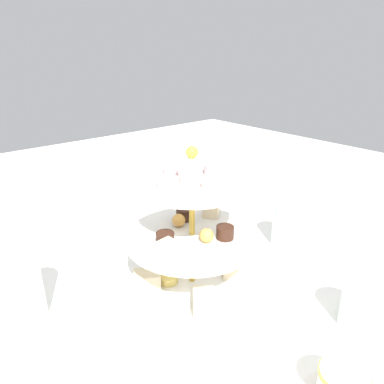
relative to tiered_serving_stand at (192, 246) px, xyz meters
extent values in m
plane|color=white|center=(0.00, 0.00, -0.08)|extent=(2.40, 2.40, 0.00)
cylinder|color=white|center=(0.00, 0.00, -0.08)|extent=(0.28, 0.28, 0.01)
cylinder|color=white|center=(0.00, 0.00, 0.02)|extent=(0.23, 0.23, 0.01)
cylinder|color=white|center=(0.00, 0.00, 0.12)|extent=(0.18, 0.18, 0.01)
cylinder|color=gold|center=(0.00, 0.00, 0.04)|extent=(0.01, 0.01, 0.25)
sphere|color=gold|center=(0.00, 0.00, 0.17)|extent=(0.02, 0.02, 0.02)
cube|color=beige|center=(0.07, -0.04, -0.06)|extent=(0.06, 0.06, 0.03)
cube|color=beige|center=(0.04, 0.07, -0.06)|extent=(0.06, 0.06, 0.03)
cube|color=beige|center=(-0.07, 0.04, -0.06)|extent=(0.06, 0.06, 0.03)
cube|color=beige|center=(-0.04, -0.07, -0.06)|extent=(0.05, 0.06, 0.03)
cylinder|color=#E5C660|center=(0.03, -0.03, -0.07)|extent=(0.04, 0.04, 0.01)
cylinder|color=#381E14|center=(-0.03, -0.05, 0.04)|extent=(0.03, 0.03, 0.02)
cylinder|color=#381E14|center=(0.06, 0.00, 0.04)|extent=(0.03, 0.03, 0.02)
cylinder|color=#381E14|center=(-0.03, 0.05, 0.04)|extent=(0.03, 0.03, 0.02)
cube|color=beige|center=(0.07, 0.03, 0.04)|extent=(0.03, 0.03, 0.02)
cube|color=beige|center=(-0.08, -0.03, 0.04)|extent=(0.04, 0.04, 0.02)
sphere|color=gold|center=(0.00, 0.04, 0.04)|extent=(0.02, 0.02, 0.02)
sphere|color=gold|center=(0.00, -0.04, 0.04)|extent=(0.02, 0.02, 0.02)
cylinder|color=#F2B7C1|center=(0.00, -0.05, 0.13)|extent=(0.03, 0.03, 0.02)
cylinder|color=#F2B7C1|center=(0.05, 0.00, 0.13)|extent=(0.03, 0.03, 0.02)
cylinder|color=#F2B7C1|center=(0.00, 0.05, 0.13)|extent=(0.03, 0.03, 0.02)
cylinder|color=#F2B7C1|center=(-0.05, 0.00, 0.13)|extent=(0.03, 0.03, 0.02)
cylinder|color=white|center=(0.01, 0.01, 0.14)|extent=(0.04, 0.04, 0.04)
cube|color=silver|center=(-0.04, -0.03, 0.12)|extent=(0.08, 0.06, 0.00)
cube|color=silver|center=(0.04, -0.03, 0.12)|extent=(0.09, 0.05, 0.00)
cylinder|color=silver|center=(0.26, -0.11, -0.02)|extent=(0.07, 0.07, 0.12)
cylinder|color=silver|center=(-0.13, 0.25, -0.05)|extent=(0.06, 0.06, 0.07)
cylinder|color=gold|center=(0.02, 0.30, -0.04)|extent=(0.06, 0.06, 0.01)
cube|color=silver|center=(-0.07, -0.32, -0.08)|extent=(0.17, 0.02, 0.00)
cylinder|color=silver|center=(-0.25, 0.02, -0.04)|extent=(0.06, 0.06, 0.09)
camera|label=1|loc=(0.35, 0.41, 0.32)|focal=33.12mm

